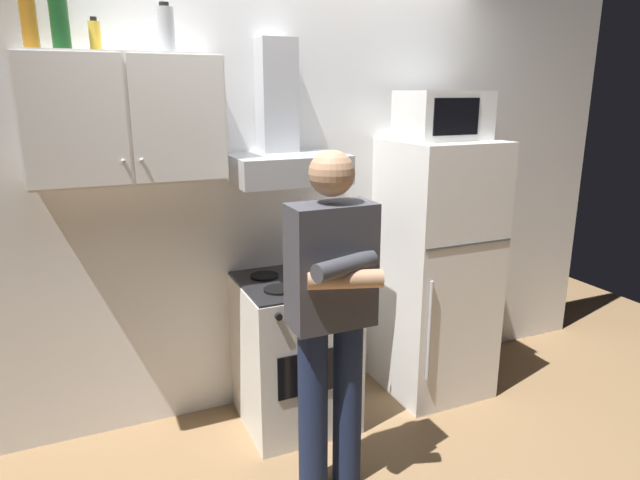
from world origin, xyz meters
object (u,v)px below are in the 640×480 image
upper_cabinet (125,119)px  person_standing (331,314)px  cooking_pot (324,273)px  bottle_canister_steel (166,30)px  bottle_wine_green (59,15)px  refrigerator (436,269)px  stove_oven (295,351)px  microwave (443,115)px  range_hood (284,144)px  bottle_spice_jar (95,36)px  bottle_liquor_amber (28,14)px

upper_cabinet → person_standing: 1.35m
cooking_pot → bottle_canister_steel: size_ratio=1.30×
bottle_wine_green → refrigerator: bearing=-3.7°
stove_oven → bottle_wine_green: size_ratio=2.78×
upper_cabinet → microwave: bearing=-3.5°
upper_cabinet → range_hood: 0.81m
person_standing → upper_cabinet: bearing=135.7°
stove_oven → bottle_spice_jar: size_ratio=5.68×
range_hood → person_standing: range_hood is taller
range_hood → cooking_pot: bearing=-62.1°
person_standing → cooking_pot: person_standing is taller
microwave → upper_cabinet: bearing=176.5°
stove_oven → bottle_canister_steel: 1.82m
range_hood → bottle_spice_jar: size_ratio=4.88×
cooking_pot → bottle_liquor_amber: bottle_liquor_amber is taller
stove_oven → refrigerator: bearing=0.0°
refrigerator → bottle_wine_green: size_ratio=5.08×
bottle_spice_jar → bottle_wine_green: bearing=-163.9°
microwave → cooking_pot: 1.16m
cooking_pot → bottle_spice_jar: bottle_spice_jar is taller
cooking_pot → bottle_liquor_amber: bearing=167.9°
stove_oven → cooking_pot: (0.13, -0.12, 0.49)m
microwave → bottle_liquor_amber: bearing=176.2°
upper_cabinet → bottle_canister_steel: (0.21, -0.01, 0.41)m
person_standing → bottle_wine_green: size_ratio=5.21×
bottle_liquor_amber → bottle_canister_steel: bearing=-4.6°
person_standing → bottle_spice_jar: (-0.85, 0.78, 1.22)m
bottle_spice_jar → bottle_liquor_amber: bearing=-177.5°
stove_oven → refrigerator: refrigerator is taller
bottle_liquor_amber → person_standing: bearing=-34.5°
refrigerator → bottle_wine_green: bottle_wine_green is taller
refrigerator → person_standing: 1.17m
cooking_pot → bottle_wine_green: (-1.17, 0.25, 1.27)m
range_hood → cooking_pot: 0.73m
range_hood → person_standing: size_ratio=0.46×
upper_cabinet → bottle_canister_steel: 0.46m
upper_cabinet → person_standing: size_ratio=0.55×
cooking_pot → bottle_spice_jar: 1.60m
bottle_canister_steel → refrigerator: bearing=-4.2°
microwave → bottle_liquor_amber: 2.16m
bottle_spice_jar → refrigerator: bearing=-5.2°
bottle_liquor_amber → refrigerator: bearing=-4.3°
microwave → cooking_pot: size_ratio=1.64×
upper_cabinet → range_hood: bearing=0.1°
range_hood → bottle_wine_green: bottle_wine_green is taller
stove_oven → refrigerator: size_ratio=0.55×
refrigerator → bottle_canister_steel: bottle_canister_steel is taller
refrigerator → bottle_liquor_amber: (-2.11, 0.16, 1.40)m
microwave → bottle_liquor_amber: (-2.11, 0.14, 0.46)m
range_hood → bottle_liquor_amber: (-1.16, 0.03, 0.60)m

